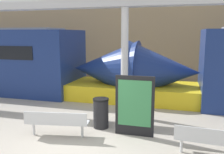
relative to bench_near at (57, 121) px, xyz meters
The scene contains 8 objects.
ground_plane 1.08m from the bench_near, 38.02° to the right, with size 60.00×60.00×0.00m, color #A8A093.
station_wall 9.93m from the bench_near, 85.47° to the left, with size 56.00×0.20×5.00m, color #9E8460.
bench_near is the anchor object (origin of this frame).
bench_far 4.14m from the bench_near, ahead, with size 1.78×0.55×0.77m.
trash_bin 1.44m from the bench_near, 46.91° to the left, with size 0.50×0.50×0.94m.
poster_board 2.27m from the bench_near, 18.76° to the left, with size 1.12×0.07×1.76m.
support_column_near 3.12m from the bench_near, 59.11° to the left, with size 0.25×0.25×3.81m, color silver.
canopy_beam 4.45m from the bench_near, 59.11° to the left, with size 28.00×0.60×0.28m, color #B7B7BC.
Camera 1 is at (2.59, -5.48, 2.93)m, focal length 40.00 mm.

